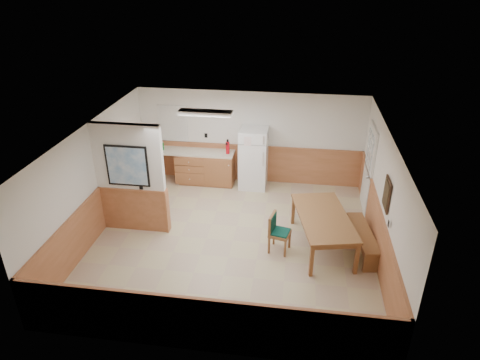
% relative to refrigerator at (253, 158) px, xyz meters
% --- Properties ---
extents(ground, '(6.00, 6.00, 0.00)m').
position_rel_refrigerator_xyz_m(ground, '(-0.14, -2.63, -0.81)').
color(ground, tan).
rests_on(ground, ground).
extents(ceiling, '(6.00, 6.00, 0.02)m').
position_rel_refrigerator_xyz_m(ceiling, '(-0.14, -2.63, 1.69)').
color(ceiling, white).
rests_on(ceiling, back_wall).
extents(back_wall, '(6.00, 0.02, 2.50)m').
position_rel_refrigerator_xyz_m(back_wall, '(-0.14, 0.37, 0.44)').
color(back_wall, white).
rests_on(back_wall, ground).
extents(right_wall, '(0.02, 6.00, 2.50)m').
position_rel_refrigerator_xyz_m(right_wall, '(2.86, -2.63, 0.44)').
color(right_wall, white).
rests_on(right_wall, ground).
extents(left_wall, '(0.02, 6.00, 2.50)m').
position_rel_refrigerator_xyz_m(left_wall, '(-3.14, -2.63, 0.44)').
color(left_wall, white).
rests_on(left_wall, ground).
extents(wainscot_back, '(6.00, 0.04, 1.00)m').
position_rel_refrigerator_xyz_m(wainscot_back, '(-0.14, 0.35, -0.31)').
color(wainscot_back, '#BC734B').
rests_on(wainscot_back, ground).
extents(wainscot_right, '(0.04, 6.00, 1.00)m').
position_rel_refrigerator_xyz_m(wainscot_right, '(2.84, -2.63, -0.31)').
color(wainscot_right, '#BC734B').
rests_on(wainscot_right, ground).
extents(wainscot_left, '(0.04, 6.00, 1.00)m').
position_rel_refrigerator_xyz_m(wainscot_left, '(-3.12, -2.63, -0.31)').
color(wainscot_left, '#BC734B').
rests_on(wainscot_left, ground).
extents(partition_wall, '(1.50, 0.20, 2.50)m').
position_rel_refrigerator_xyz_m(partition_wall, '(-2.39, -2.43, 0.42)').
color(partition_wall, white).
rests_on(partition_wall, ground).
extents(kitchen_counter, '(2.20, 0.61, 1.00)m').
position_rel_refrigerator_xyz_m(kitchen_counter, '(-1.34, 0.05, -0.35)').
color(kitchen_counter, '#965A35').
rests_on(kitchen_counter, ground).
extents(exterior_door, '(0.07, 1.02, 2.15)m').
position_rel_refrigerator_xyz_m(exterior_door, '(2.83, -0.73, 0.24)').
color(exterior_door, white).
rests_on(exterior_door, ground).
extents(kitchen_window, '(0.80, 0.04, 1.00)m').
position_rel_refrigerator_xyz_m(kitchen_window, '(-2.24, 0.35, 0.74)').
color(kitchen_window, white).
rests_on(kitchen_window, back_wall).
extents(wall_painting, '(0.04, 0.50, 0.60)m').
position_rel_refrigerator_xyz_m(wall_painting, '(2.83, -2.93, 0.74)').
color(wall_painting, '#332014').
rests_on(wall_painting, right_wall).
extents(fluorescent_fixture, '(1.20, 0.30, 0.09)m').
position_rel_refrigerator_xyz_m(fluorescent_fixture, '(-0.94, -1.33, 1.63)').
color(fluorescent_fixture, white).
rests_on(fluorescent_fixture, ceiling).
extents(refrigerator, '(0.72, 0.72, 1.63)m').
position_rel_refrigerator_xyz_m(refrigerator, '(0.00, 0.00, 0.00)').
color(refrigerator, white).
rests_on(refrigerator, ground).
extents(dining_table, '(1.40, 2.16, 0.75)m').
position_rel_refrigerator_xyz_m(dining_table, '(1.75, -2.55, -0.15)').
color(dining_table, brown).
rests_on(dining_table, ground).
extents(dining_bench, '(0.56, 1.58, 0.45)m').
position_rel_refrigerator_xyz_m(dining_bench, '(2.59, -2.56, -0.47)').
color(dining_bench, brown).
rests_on(dining_bench, ground).
extents(dining_chair, '(0.63, 0.49, 0.85)m').
position_rel_refrigerator_xyz_m(dining_chair, '(0.80, -2.81, -0.32)').
color(dining_chair, brown).
rests_on(dining_chair, ground).
extents(fire_extinguisher, '(0.13, 0.13, 0.39)m').
position_rel_refrigerator_xyz_m(fire_extinguisher, '(-0.69, 0.03, 0.26)').
color(fire_extinguisher, red).
rests_on(fire_extinguisher, kitchen_counter).
extents(soap_bottle, '(0.08, 0.08, 0.20)m').
position_rel_refrigerator_xyz_m(soap_bottle, '(-2.46, 0.03, 0.19)').
color(soap_bottle, '#178027').
rests_on(soap_bottle, kitchen_counter).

